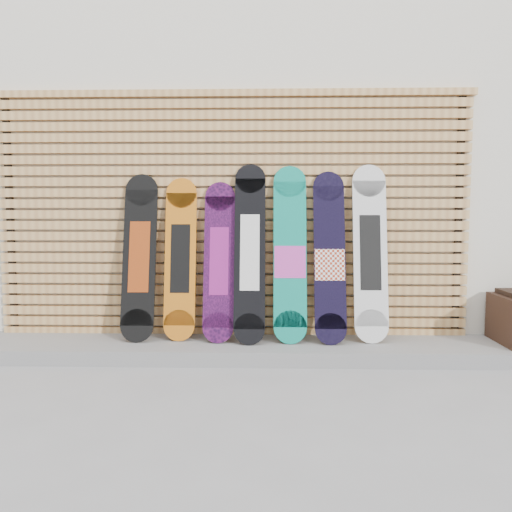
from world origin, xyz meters
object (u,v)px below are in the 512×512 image
Objects in this scene: snowboard_0 at (139,257)px; snowboard_1 at (180,259)px; snowboard_5 at (330,258)px; snowboard_2 at (219,261)px; snowboard_4 at (290,254)px; snowboard_3 at (250,252)px; snowboard_6 at (370,253)px.

snowboard_0 reaches higher than snowboard_1.
snowboard_1 is at bearing 4.71° from snowboard_0.
snowboard_0 is 0.99× the size of snowboard_5.
snowboard_4 reaches higher than snowboard_2.
snowboard_3 is 1.03m from snowboard_6.
snowboard_4 is at bearing -0.42° from snowboard_0.
snowboard_0 is 0.95× the size of snowboard_6.
snowboard_5 is 0.36m from snowboard_6.
snowboard_6 is (1.99, 0.01, 0.04)m from snowboard_0.
snowboard_5 is at bearing -2.28° from snowboard_1.
snowboard_5 is 0.96× the size of snowboard_6.
snowboard_6 is at bearing 0.64° from snowboard_2.
snowboard_1 is (0.35, 0.03, -0.02)m from snowboard_0.
snowboard_1 is 0.95m from snowboard_4.
snowboard_2 is at bearing -179.36° from snowboard_6.
snowboard_5 is at bearing -2.18° from snowboard_4.
snowboard_3 is (0.96, -0.03, 0.04)m from snowboard_0.
snowboard_2 is at bearing 178.77° from snowboard_5.
snowboard_1 is 0.61m from snowboard_3.
snowboard_3 is (0.61, -0.06, 0.06)m from snowboard_1.
snowboard_3 is 0.35m from snowboard_4.
snowboard_2 is 0.95m from snowboard_5.
snowboard_4 reaches higher than snowboard_0.
snowboard_4 is at bearing -0.70° from snowboard_2.
snowboard_2 is at bearing 179.30° from snowboard_4.
snowboard_6 is (0.35, 0.03, 0.04)m from snowboard_5.
snowboard_4 is 0.99× the size of snowboard_6.
snowboard_3 reaches higher than snowboard_4.
snowboard_6 reaches higher than snowboard_1.
snowboard_3 is at bearing -179.42° from snowboard_5.
snowboard_3 is 1.00× the size of snowboard_6.
snowboard_3 is 0.68m from snowboard_5.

